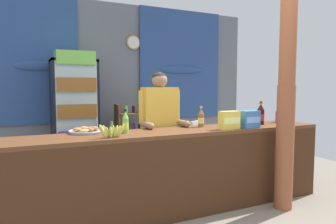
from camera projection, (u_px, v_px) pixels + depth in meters
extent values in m
plane|color=gray|center=(160.00, 191.00, 4.07)|extent=(7.30, 7.30, 0.00)
cube|color=slate|center=(122.00, 85.00, 5.53)|extent=(5.10, 0.12, 2.87)
cube|color=#2D4C89|center=(36.00, 59.00, 4.81)|extent=(1.29, 0.04, 2.07)
ellipsoid|color=#2D4C89|center=(37.00, 66.00, 4.80)|extent=(0.71, 0.10, 0.16)
cube|color=#2D4C89|center=(181.00, 64.00, 5.91)|extent=(1.71, 0.04, 2.07)
ellipsoid|color=#2D4C89|center=(181.00, 70.00, 5.90)|extent=(0.94, 0.10, 0.16)
cylinder|color=tan|center=(133.00, 43.00, 5.48)|extent=(0.26, 0.03, 0.26)
cylinder|color=white|center=(134.00, 42.00, 5.46)|extent=(0.22, 0.01, 0.22)
cube|color=beige|center=(160.00, 68.00, 5.74)|extent=(0.24, 0.02, 0.18)
cube|color=brown|center=(180.00, 132.00, 3.39)|extent=(3.63, 0.58, 0.04)
cube|color=#432715|center=(192.00, 178.00, 3.18)|extent=(3.63, 0.04, 0.88)
cube|color=#432715|center=(2.00, 196.00, 2.67)|extent=(0.08, 0.53, 0.88)
cube|color=#432715|center=(294.00, 157.00, 4.18)|extent=(0.08, 0.53, 0.88)
cylinder|color=#995133|center=(285.00, 148.00, 3.45)|extent=(0.20, 0.20, 1.41)
cylinder|color=#995133|center=(289.00, 21.00, 3.33)|extent=(0.18, 0.18, 1.41)
ellipsoid|color=#995133|center=(293.00, 83.00, 3.43)|extent=(0.06, 0.05, 0.08)
cube|color=black|center=(72.00, 117.00, 5.00)|extent=(0.68, 0.04, 1.82)
cube|color=black|center=(53.00, 119.00, 4.62)|extent=(0.04, 0.58, 1.82)
cube|color=black|center=(95.00, 117.00, 4.89)|extent=(0.04, 0.58, 1.82)
cube|color=black|center=(73.00, 61.00, 4.69)|extent=(0.68, 0.58, 0.04)
cube|color=black|center=(76.00, 172.00, 4.83)|extent=(0.68, 0.58, 0.08)
cube|color=silver|center=(77.00, 117.00, 4.50)|extent=(0.62, 0.02, 1.66)
cylinder|color=#B7B7BC|center=(97.00, 119.00, 4.60)|extent=(0.02, 0.02, 0.40)
cube|color=silver|center=(75.00, 141.00, 4.79)|extent=(0.60, 0.50, 0.02)
cube|color=#56286B|center=(76.00, 135.00, 4.68)|extent=(0.56, 0.46, 0.20)
cube|color=silver|center=(75.00, 117.00, 4.76)|extent=(0.60, 0.50, 0.02)
cube|color=brown|center=(76.00, 110.00, 4.64)|extent=(0.56, 0.46, 0.20)
cube|color=silver|center=(74.00, 92.00, 4.72)|extent=(0.60, 0.50, 0.02)
cube|color=brown|center=(75.00, 85.00, 4.61)|extent=(0.56, 0.46, 0.20)
cube|color=silver|center=(73.00, 66.00, 4.69)|extent=(0.60, 0.50, 0.02)
cube|color=#75C64C|center=(74.00, 59.00, 4.58)|extent=(0.56, 0.46, 0.20)
cube|color=brown|center=(118.00, 137.00, 5.15)|extent=(0.04, 0.28, 1.11)
cube|color=brown|center=(142.00, 135.00, 5.34)|extent=(0.04, 0.28, 1.11)
cube|color=brown|center=(130.00, 114.00, 5.21)|extent=(0.44, 0.28, 0.02)
cylinder|color=#75C64C|center=(126.00, 109.00, 5.18)|extent=(0.06, 0.06, 0.13)
cylinder|color=black|center=(133.00, 109.00, 5.23)|extent=(0.05, 0.05, 0.12)
cube|color=brown|center=(130.00, 133.00, 5.24)|extent=(0.44, 0.28, 0.02)
cylinder|color=orange|center=(126.00, 128.00, 5.20)|extent=(0.05, 0.05, 0.16)
cylinder|color=#56286B|center=(134.00, 128.00, 5.26)|extent=(0.06, 0.06, 0.15)
cube|color=brown|center=(130.00, 152.00, 5.27)|extent=(0.44, 0.28, 0.02)
cylinder|color=#75C64C|center=(126.00, 147.00, 5.23)|extent=(0.07, 0.07, 0.15)
cylinder|color=silver|center=(134.00, 147.00, 5.29)|extent=(0.06, 0.06, 0.13)
cube|color=silver|center=(186.00, 145.00, 4.99)|extent=(0.61, 0.61, 0.04)
cube|color=silver|center=(197.00, 133.00, 4.87)|extent=(0.36, 0.27, 0.40)
cylinder|color=silver|center=(181.00, 155.00, 5.27)|extent=(0.04, 0.04, 0.44)
cylinder|color=silver|center=(170.00, 159.00, 4.94)|extent=(0.04, 0.04, 0.44)
cylinder|color=silver|center=(201.00, 157.00, 5.08)|extent=(0.04, 0.04, 0.44)
cylinder|color=silver|center=(191.00, 162.00, 4.75)|extent=(0.04, 0.04, 0.44)
cube|color=silver|center=(191.00, 136.00, 5.15)|extent=(0.26, 0.35, 0.03)
cube|color=silver|center=(180.00, 140.00, 4.81)|extent=(0.26, 0.35, 0.03)
cylinder|color=#28282D|center=(153.00, 166.00, 3.76)|extent=(0.11, 0.11, 0.84)
cylinder|color=#28282D|center=(166.00, 164.00, 3.84)|extent=(0.11, 0.11, 0.84)
cube|color=gold|center=(160.00, 110.00, 3.74)|extent=(0.43, 0.20, 0.55)
sphere|color=#997051|center=(160.00, 80.00, 3.71)|extent=(0.19, 0.19, 0.19)
ellipsoid|color=#2D2319|center=(159.00, 77.00, 3.72)|extent=(0.18, 0.18, 0.10)
cylinder|color=gold|center=(142.00, 107.00, 3.64)|extent=(0.08, 0.08, 0.40)
cylinder|color=#997051|center=(146.00, 125.00, 3.52)|extent=(0.07, 0.26, 0.07)
sphere|color=#997051|center=(151.00, 126.00, 3.40)|extent=(0.08, 0.08, 0.08)
cylinder|color=gold|center=(176.00, 106.00, 3.84)|extent=(0.08, 0.08, 0.40)
cylinder|color=#997051|center=(182.00, 123.00, 3.72)|extent=(0.07, 0.26, 0.07)
sphere|color=#997051|center=(187.00, 124.00, 3.60)|extent=(0.08, 0.08, 0.08)
cylinder|color=black|center=(261.00, 117.00, 3.87)|extent=(0.09, 0.09, 0.18)
cone|color=black|center=(261.00, 107.00, 3.85)|extent=(0.09, 0.09, 0.08)
cylinder|color=red|center=(261.00, 103.00, 3.85)|extent=(0.04, 0.04, 0.03)
cylinder|color=red|center=(261.00, 117.00, 3.87)|extent=(0.09, 0.09, 0.08)
cylinder|color=#56286B|center=(278.00, 117.00, 4.12)|extent=(0.08, 0.08, 0.14)
cone|color=#56286B|center=(279.00, 110.00, 4.11)|extent=(0.08, 0.08, 0.06)
cylinder|color=silver|center=(279.00, 106.00, 4.11)|extent=(0.03, 0.03, 0.02)
cylinder|color=purple|center=(278.00, 117.00, 4.12)|extent=(0.08, 0.08, 0.06)
cylinder|color=#75C64C|center=(126.00, 126.00, 3.14)|extent=(0.06, 0.06, 0.16)
cone|color=#75C64C|center=(125.00, 115.00, 3.13)|extent=(0.06, 0.06, 0.07)
cylinder|color=black|center=(125.00, 110.00, 3.13)|extent=(0.03, 0.03, 0.03)
cylinder|color=yellow|center=(126.00, 126.00, 3.14)|extent=(0.07, 0.07, 0.07)
cylinder|color=brown|center=(201.00, 120.00, 3.64)|extent=(0.07, 0.07, 0.15)
cone|color=brown|center=(201.00, 111.00, 3.63)|extent=(0.07, 0.07, 0.07)
cylinder|color=#E5CC4C|center=(201.00, 107.00, 3.63)|extent=(0.03, 0.03, 0.02)
cylinder|color=#E5D166|center=(201.00, 120.00, 3.64)|extent=(0.07, 0.07, 0.07)
cube|color=#EAD14C|center=(229.00, 120.00, 3.44)|extent=(0.23, 0.11, 0.21)
cube|color=#FFFF8C|center=(232.00, 121.00, 3.39)|extent=(0.21, 0.00, 0.07)
cube|color=#3D75B7|center=(249.00, 119.00, 3.55)|extent=(0.22, 0.14, 0.20)
cube|color=#7CB5F7|center=(254.00, 120.00, 3.49)|extent=(0.19, 0.00, 0.07)
cylinder|color=#BCBCC1|center=(87.00, 132.00, 3.17)|extent=(0.36, 0.36, 0.02)
torus|color=#BCBCC1|center=(87.00, 131.00, 3.17)|extent=(0.37, 0.37, 0.02)
ellipsoid|color=#A36638|center=(94.00, 129.00, 3.19)|extent=(0.10, 0.08, 0.05)
ellipsoid|color=#C68947|center=(90.00, 128.00, 3.25)|extent=(0.09, 0.08, 0.04)
ellipsoid|color=#B2753D|center=(83.00, 128.00, 3.22)|extent=(0.10, 0.08, 0.05)
ellipsoid|color=#B2753D|center=(77.00, 130.00, 3.13)|extent=(0.09, 0.07, 0.05)
ellipsoid|color=tan|center=(84.00, 131.00, 3.09)|extent=(0.10, 0.08, 0.04)
ellipsoid|color=#A36638|center=(90.00, 130.00, 3.13)|extent=(0.07, 0.06, 0.04)
ellipsoid|color=#CCC14C|center=(103.00, 132.00, 2.81)|extent=(0.09, 0.04, 0.15)
ellipsoid|color=#CCC14C|center=(105.00, 132.00, 2.84)|extent=(0.07, 0.03, 0.14)
ellipsoid|color=#CCC14C|center=(108.00, 132.00, 2.86)|extent=(0.06, 0.03, 0.12)
ellipsoid|color=#CCC14C|center=(111.00, 132.00, 2.84)|extent=(0.04, 0.03, 0.12)
ellipsoid|color=#CCC14C|center=(113.00, 131.00, 2.88)|extent=(0.04, 0.03, 0.13)
ellipsoid|color=#CCC14C|center=(116.00, 132.00, 2.88)|extent=(0.07, 0.04, 0.13)
ellipsoid|color=#CCC14C|center=(118.00, 131.00, 2.89)|extent=(0.08, 0.04, 0.13)
ellipsoid|color=#CCC14C|center=(121.00, 131.00, 2.90)|extent=(0.09, 0.03, 0.14)
cylinder|color=olive|center=(112.00, 124.00, 2.85)|extent=(0.02, 0.02, 0.05)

